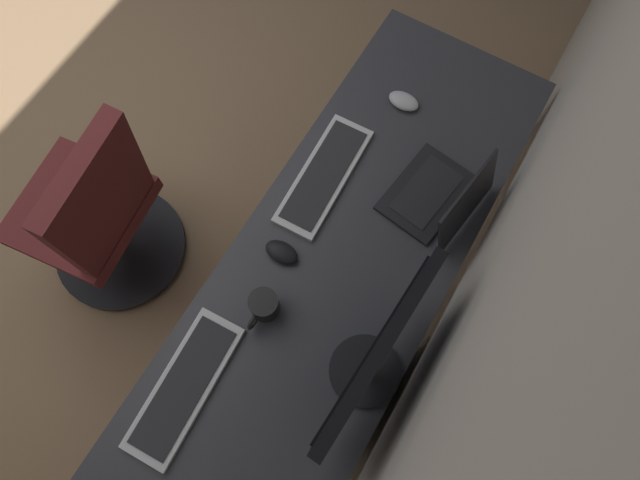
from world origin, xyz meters
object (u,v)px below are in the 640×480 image
at_px(monitor_primary, 372,359).
at_px(coffee_mug, 264,306).
at_px(keyboard_main, 324,176).
at_px(mouse_spare, 404,101).
at_px(drawer_pedestal, 309,355).
at_px(keyboard_spare, 184,386).
at_px(office_chair, 98,218).
at_px(laptop_leftmost, 442,197).
at_px(mouse_main, 282,252).

relative_size(monitor_primary, coffee_mug, 4.00).
height_order(keyboard_main, mouse_spare, mouse_spare).
distance_m(drawer_pedestal, coffee_mug, 0.45).
distance_m(drawer_pedestal, keyboard_main, 0.64).
relative_size(drawer_pedestal, keyboard_spare, 1.63).
height_order(mouse_spare, office_chair, office_chair).
distance_m(monitor_primary, mouse_spare, 0.91).
distance_m(laptop_leftmost, mouse_spare, 0.37).
bearing_deg(coffee_mug, mouse_main, -164.33).
bearing_deg(keyboard_main, monitor_primary, 41.03).
xyz_separation_m(drawer_pedestal, keyboard_main, (-0.46, -0.21, 0.39)).
relative_size(laptop_leftmost, keyboard_main, 0.74).
bearing_deg(monitor_primary, keyboard_main, -138.97).
height_order(laptop_leftmost, mouse_main, laptop_leftmost).
distance_m(drawer_pedestal, keyboard_spare, 0.53).
relative_size(mouse_spare, office_chair, 0.11).
bearing_deg(keyboard_main, coffee_mug, 8.57).
distance_m(laptop_leftmost, keyboard_main, 0.37).
bearing_deg(mouse_spare, keyboard_spare, -4.85).
relative_size(monitor_primary, mouse_main, 4.77).
relative_size(monitor_primary, laptop_leftmost, 1.57).
bearing_deg(office_chair, coffee_mug, 89.31).
bearing_deg(laptop_leftmost, coffee_mug, -27.07).
bearing_deg(laptop_leftmost, mouse_main, -40.40).
bearing_deg(drawer_pedestal, coffee_mug, -93.50).
xyz_separation_m(keyboard_spare, mouse_main, (-0.46, 0.03, 0.01)).
distance_m(keyboard_spare, mouse_spare, 1.11).
distance_m(monitor_primary, keyboard_spare, 0.55).
distance_m(monitor_primary, keyboard_main, 0.65).
xyz_separation_m(monitor_primary, laptop_leftmost, (-0.56, -0.05, -0.21)).
xyz_separation_m(mouse_main, mouse_spare, (-0.65, 0.07, 0.00)).
relative_size(drawer_pedestal, coffee_mug, 5.59).
xyz_separation_m(drawer_pedestal, laptop_leftmost, (-0.56, 0.14, 0.43)).
bearing_deg(keyboard_spare, drawer_pedestal, 142.76).
bearing_deg(laptop_leftmost, office_chair, -62.25).
relative_size(monitor_primary, keyboard_spare, 1.16).
relative_size(coffee_mug, office_chair, 0.13).
distance_m(keyboard_main, keyboard_spare, 0.74).
bearing_deg(mouse_spare, drawer_pedestal, 8.52).
relative_size(monitor_primary, keyboard_main, 1.17).
height_order(monitor_primary, laptop_leftmost, monitor_primary).
bearing_deg(coffee_mug, drawer_pedestal, 86.50).
relative_size(keyboard_spare, mouse_spare, 4.10).
xyz_separation_m(mouse_main, coffee_mug, (0.17, 0.05, 0.03)).
relative_size(drawer_pedestal, office_chair, 0.72).
relative_size(laptop_leftmost, keyboard_spare, 0.74).
distance_m(keyboard_spare, office_chair, 0.80).
xyz_separation_m(coffee_mug, office_chair, (-0.01, -0.75, -0.32)).
height_order(laptop_leftmost, office_chair, office_chair).
xyz_separation_m(laptop_leftmost, coffee_mug, (0.55, -0.28, -0.00)).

